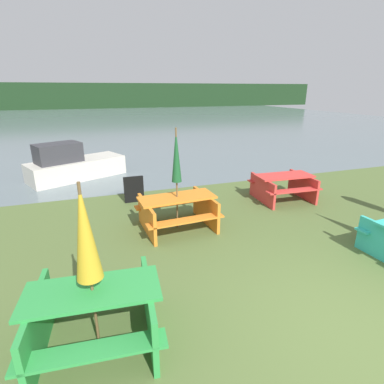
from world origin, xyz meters
The scene contains 10 objects.
ground_plane centered at (0.00, 0.00, 0.00)m, with size 60.00×60.00×0.00m, color #516633.
water centered at (0.00, 31.73, 0.00)m, with size 60.00×50.00×0.00m.
far_treeline centered at (0.00, 51.73, 2.00)m, with size 80.00×1.60×4.00m.
picnic_table_green centered at (-3.21, 1.02, 0.47)m, with size 1.73×1.52×0.80m.
picnic_table_orange centered at (-1.31, 3.92, 0.46)m, with size 1.79×1.48×0.76m.
picnic_table_red centered at (2.12, 4.72, 0.45)m, with size 1.69×1.47×0.74m.
umbrella_darkgreen centered at (-1.31, 3.92, 1.69)m, with size 0.22×0.22×2.30m.
umbrella_gold centered at (-3.21, 1.02, 1.55)m, with size 0.31×0.31×2.15m.
boat centered at (-3.69, 9.01, 0.49)m, with size 3.48×2.50×1.33m.
signboard centered at (-2.00, 5.93, 0.38)m, with size 0.55×0.08×0.75m.
Camera 1 is at (-3.06, -2.21, 3.07)m, focal length 28.00 mm.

